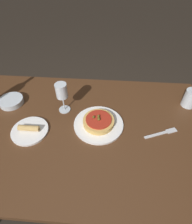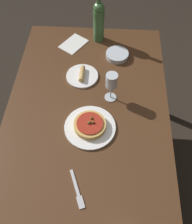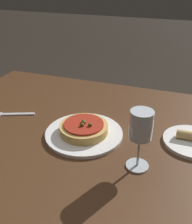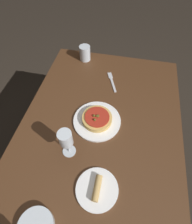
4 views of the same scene
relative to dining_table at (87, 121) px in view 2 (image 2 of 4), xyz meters
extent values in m
plane|color=#2D261E|center=(0.00, 0.00, -0.66)|extent=(14.00, 14.00, 0.00)
cube|color=#4C2D19|center=(0.00, 0.00, 0.07)|extent=(1.41, 0.87, 0.03)
cylinder|color=#4C2D19|center=(0.64, 0.38, -0.30)|extent=(0.06, 0.06, 0.71)
cylinder|color=#4C2D19|center=(0.64, -0.38, -0.30)|extent=(0.06, 0.06, 0.71)
cylinder|color=white|center=(-0.10, -0.02, 0.10)|extent=(0.26, 0.26, 0.01)
cylinder|color=tan|center=(-0.10, -0.02, 0.12)|extent=(0.16, 0.16, 0.03)
cylinder|color=#A82819|center=(-0.10, -0.02, 0.13)|extent=(0.13, 0.13, 0.01)
sphere|color=brown|center=(-0.10, -0.02, 0.14)|extent=(0.01, 0.01, 0.01)
sphere|color=brown|center=(-0.10, -0.02, 0.14)|extent=(0.01, 0.01, 0.01)
sphere|color=brown|center=(-0.10, -0.04, 0.14)|extent=(0.01, 0.01, 0.01)
sphere|color=brown|center=(-0.10, -0.02, 0.14)|extent=(0.01, 0.01, 0.01)
sphere|color=brown|center=(-0.08, -0.03, 0.14)|extent=(0.01, 0.01, 0.01)
cylinder|color=silver|center=(0.10, -0.12, 0.09)|extent=(0.07, 0.07, 0.00)
cylinder|color=silver|center=(0.10, -0.12, 0.14)|extent=(0.01, 0.01, 0.09)
cylinder|color=silver|center=(0.10, -0.12, 0.23)|extent=(0.06, 0.06, 0.08)
cylinder|color=#3D6B38|center=(0.59, -0.03, 0.20)|extent=(0.07, 0.07, 0.22)
sphere|color=#3D6B38|center=(0.59, -0.03, 0.32)|extent=(0.07, 0.07, 0.07)
cylinder|color=silver|center=(0.43, -0.15, 0.10)|extent=(0.14, 0.14, 0.03)
cube|color=silver|center=(-0.39, 0.02, 0.09)|extent=(0.12, 0.06, 0.00)
cube|color=silver|center=(-0.48, -0.01, 0.09)|extent=(0.06, 0.04, 0.00)
cylinder|color=white|center=(0.25, 0.05, 0.10)|extent=(0.19, 0.19, 0.01)
cylinder|color=tan|center=(0.25, 0.05, 0.12)|extent=(0.11, 0.03, 0.03)
cube|color=white|center=(0.53, 0.13, 0.09)|extent=(0.21, 0.20, 0.00)
camera|label=1|loc=(-0.13, 0.58, 0.80)|focal=28.00mm
camera|label=2|loc=(-0.80, -0.10, 1.23)|focal=42.00mm
camera|label=3|loc=(0.18, -0.71, 0.59)|focal=42.00mm
camera|label=4|loc=(0.42, 0.08, 0.91)|focal=28.00mm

